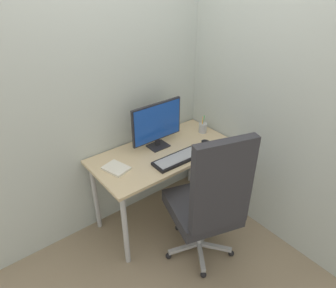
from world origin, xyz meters
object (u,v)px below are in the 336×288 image
(office_chair, at_px, (209,202))
(mouse, at_px, (206,142))
(monitor, at_px, (157,124))
(keyboard, at_px, (178,159))
(notebook, at_px, (116,168))
(pen_holder, at_px, (203,127))

(office_chair, height_order, mouse, office_chair)
(monitor, bearing_deg, mouse, -32.28)
(monitor, xyz_separation_m, keyboard, (0.00, -0.29, -0.21))
(notebook, bearing_deg, pen_holder, -14.01)
(office_chair, xyz_separation_m, mouse, (0.44, 0.49, 0.13))
(monitor, relative_size, keyboard, 1.10)
(office_chair, xyz_separation_m, monitor, (0.07, 0.73, 0.34))
(keyboard, bearing_deg, mouse, 8.10)
(monitor, distance_m, notebook, 0.52)
(mouse, distance_m, notebook, 0.85)
(mouse, bearing_deg, notebook, 150.45)
(monitor, relative_size, pen_holder, 2.89)
(keyboard, bearing_deg, monitor, 90.45)
(notebook, bearing_deg, office_chair, -73.43)
(office_chair, bearing_deg, notebook, 121.89)
(keyboard, distance_m, notebook, 0.51)
(office_chair, relative_size, monitor, 2.48)
(pen_holder, distance_m, notebook, 0.96)
(office_chair, xyz_separation_m, keyboard, (0.07, 0.44, 0.13))
(mouse, distance_m, pen_holder, 0.22)
(office_chair, distance_m, notebook, 0.77)
(monitor, xyz_separation_m, pen_holder, (0.50, -0.06, -0.17))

